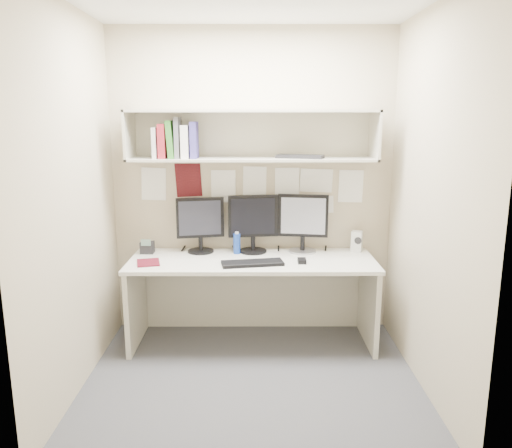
{
  "coord_description": "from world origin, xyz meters",
  "views": [
    {
      "loc": [
        0.02,
        -3.28,
        1.86
      ],
      "look_at": [
        0.03,
        0.35,
        1.09
      ],
      "focal_mm": 35.0,
      "sensor_mm": 36.0,
      "label": 1
    }
  ],
  "objects_px": {
    "desk": "(252,301)",
    "monitor_right": "(303,221)",
    "maroon_notebook": "(148,263)",
    "speaker": "(357,241)",
    "monitor_center": "(253,221)",
    "monitor_left": "(200,223)",
    "desk_phone": "(147,247)",
    "keyboard": "(252,263)"
  },
  "relations": [
    {
      "from": "monitor_left",
      "to": "monitor_right",
      "type": "height_order",
      "value": "monitor_right"
    },
    {
      "from": "speaker",
      "to": "desk_phone",
      "type": "height_order",
      "value": "speaker"
    },
    {
      "from": "monitor_center",
      "to": "desk_phone",
      "type": "distance_m",
      "value": 0.93
    },
    {
      "from": "monitor_center",
      "to": "desk_phone",
      "type": "height_order",
      "value": "monitor_center"
    },
    {
      "from": "speaker",
      "to": "desk",
      "type": "bearing_deg",
      "value": -144.96
    },
    {
      "from": "desk_phone",
      "to": "maroon_notebook",
      "type": "bearing_deg",
      "value": -75.23
    },
    {
      "from": "keyboard",
      "to": "desk_phone",
      "type": "xyz_separation_m",
      "value": [
        -0.9,
        0.34,
        0.04
      ]
    },
    {
      "from": "monitor_left",
      "to": "speaker",
      "type": "bearing_deg",
      "value": -10.41
    },
    {
      "from": "desk",
      "to": "maroon_notebook",
      "type": "bearing_deg",
      "value": -171.27
    },
    {
      "from": "monitor_center",
      "to": "speaker",
      "type": "height_order",
      "value": "monitor_center"
    },
    {
      "from": "monitor_center",
      "to": "desk_phone",
      "type": "xyz_separation_m",
      "value": [
        -0.9,
        -0.04,
        -0.21
      ]
    },
    {
      "from": "keyboard",
      "to": "speaker",
      "type": "height_order",
      "value": "speaker"
    },
    {
      "from": "maroon_notebook",
      "to": "speaker",
      "type": "bearing_deg",
      "value": -1.98
    },
    {
      "from": "monitor_center",
      "to": "monitor_right",
      "type": "distance_m",
      "value": 0.42
    },
    {
      "from": "desk_phone",
      "to": "speaker",
      "type": "bearing_deg",
      "value": 3.52
    },
    {
      "from": "monitor_center",
      "to": "keyboard",
      "type": "bearing_deg",
      "value": -98.11
    },
    {
      "from": "monitor_center",
      "to": "maroon_notebook",
      "type": "xyz_separation_m",
      "value": [
        -0.83,
        -0.35,
        -0.26
      ]
    },
    {
      "from": "desk",
      "to": "monitor_center",
      "type": "height_order",
      "value": "monitor_center"
    },
    {
      "from": "monitor_center",
      "to": "monitor_right",
      "type": "xyz_separation_m",
      "value": [
        0.42,
        -0.0,
        0.0
      ]
    },
    {
      "from": "speaker",
      "to": "desk_phone",
      "type": "distance_m",
      "value": 1.79
    },
    {
      "from": "speaker",
      "to": "desk_phone",
      "type": "bearing_deg",
      "value": -157.56
    },
    {
      "from": "monitor_left",
      "to": "speaker",
      "type": "height_order",
      "value": "monitor_left"
    },
    {
      "from": "monitor_left",
      "to": "maroon_notebook",
      "type": "xyz_separation_m",
      "value": [
        -0.38,
        -0.35,
        -0.25
      ]
    },
    {
      "from": "keyboard",
      "to": "maroon_notebook",
      "type": "relative_size",
      "value": 2.29
    },
    {
      "from": "monitor_left",
      "to": "desk_phone",
      "type": "distance_m",
      "value": 0.5
    },
    {
      "from": "monitor_right",
      "to": "maroon_notebook",
      "type": "xyz_separation_m",
      "value": [
        -1.25,
        -0.35,
        -0.26
      ]
    },
    {
      "from": "monitor_left",
      "to": "monitor_right",
      "type": "distance_m",
      "value": 0.87
    },
    {
      "from": "speaker",
      "to": "maroon_notebook",
      "type": "bearing_deg",
      "value": -147.64
    },
    {
      "from": "monitor_left",
      "to": "desk_phone",
      "type": "height_order",
      "value": "monitor_left"
    },
    {
      "from": "desk",
      "to": "speaker",
      "type": "bearing_deg",
      "value": 14.38
    },
    {
      "from": "monitor_center",
      "to": "monitor_right",
      "type": "bearing_deg",
      "value": -7.57
    },
    {
      "from": "maroon_notebook",
      "to": "desk",
      "type": "bearing_deg",
      "value": -4.95
    },
    {
      "from": "monitor_center",
      "to": "speaker",
      "type": "relative_size",
      "value": 2.78
    },
    {
      "from": "desk",
      "to": "keyboard",
      "type": "distance_m",
      "value": 0.41
    },
    {
      "from": "monitor_left",
      "to": "maroon_notebook",
      "type": "height_order",
      "value": "monitor_left"
    },
    {
      "from": "desk",
      "to": "monitor_right",
      "type": "bearing_deg",
      "value": 27.02
    },
    {
      "from": "monitor_center",
      "to": "monitor_right",
      "type": "height_order",
      "value": "monitor_right"
    },
    {
      "from": "desk",
      "to": "monitor_center",
      "type": "xyz_separation_m",
      "value": [
        0.01,
        0.22,
        0.63
      ]
    },
    {
      "from": "monitor_left",
      "to": "speaker",
      "type": "xyz_separation_m",
      "value": [
        1.34,
        0.01,
        -0.17
      ]
    },
    {
      "from": "speaker",
      "to": "monitor_right",
      "type": "bearing_deg",
      "value": -157.97
    },
    {
      "from": "keyboard",
      "to": "maroon_notebook",
      "type": "xyz_separation_m",
      "value": [
        -0.83,
        0.04,
        -0.01
      ]
    },
    {
      "from": "keyboard",
      "to": "monitor_center",
      "type": "bearing_deg",
      "value": 79.66
    }
  ]
}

